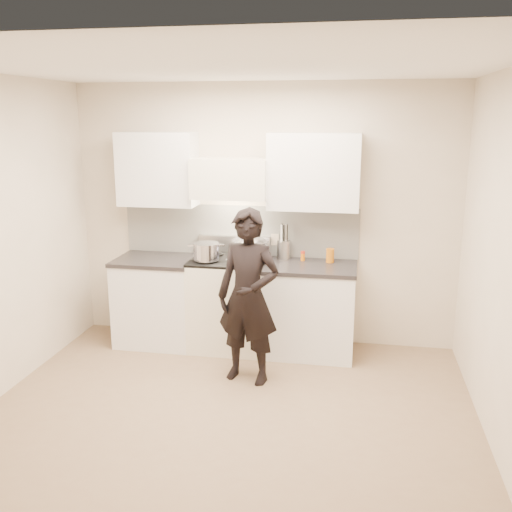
# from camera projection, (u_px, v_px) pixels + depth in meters

# --- Properties ---
(ground_plane) EXTENTS (4.00, 4.00, 0.00)m
(ground_plane) POSITION_uv_depth(u_px,v_px,m) (227.00, 416.00, 4.60)
(ground_plane) COLOR #80694F
(room_shell) EXTENTS (4.04, 3.54, 2.70)m
(room_shell) POSITION_uv_depth(u_px,v_px,m) (228.00, 213.00, 4.59)
(room_shell) COLOR beige
(room_shell) RESTS_ON ground
(stove) EXTENTS (0.76, 0.65, 0.96)m
(stove) POSITION_uv_depth(u_px,v_px,m) (229.00, 303.00, 5.91)
(stove) COLOR silver
(stove) RESTS_ON ground
(counter_right) EXTENTS (0.92, 0.67, 0.92)m
(counter_right) POSITION_uv_depth(u_px,v_px,m) (309.00, 309.00, 5.76)
(counter_right) COLOR white
(counter_right) RESTS_ON ground
(counter_left) EXTENTS (0.82, 0.67, 0.92)m
(counter_left) POSITION_uv_depth(u_px,v_px,m) (158.00, 300.00, 6.04)
(counter_left) COLOR white
(counter_left) RESTS_ON ground
(wok) EXTENTS (0.40, 0.48, 0.32)m
(wok) POSITION_uv_depth(u_px,v_px,m) (251.00, 245.00, 5.87)
(wok) COLOR silver
(wok) RESTS_ON stove
(stock_pot) EXTENTS (0.36, 0.31, 0.17)m
(stock_pot) POSITION_uv_depth(u_px,v_px,m) (206.00, 251.00, 5.68)
(stock_pot) COLOR silver
(stock_pot) RESTS_ON stove
(utensil_crock) EXTENTS (0.14, 0.14, 0.36)m
(utensil_crock) POSITION_uv_depth(u_px,v_px,m) (284.00, 248.00, 5.89)
(utensil_crock) COLOR silver
(utensil_crock) RESTS_ON counter_right
(spice_jar) EXTENTS (0.04, 0.04, 0.10)m
(spice_jar) POSITION_uv_depth(u_px,v_px,m) (303.00, 256.00, 5.82)
(spice_jar) COLOR #D56A09
(spice_jar) RESTS_ON counter_right
(oil_glass) EXTENTS (0.08, 0.08, 0.14)m
(oil_glass) POSITION_uv_depth(u_px,v_px,m) (330.00, 255.00, 5.75)
(oil_glass) COLOR #C3670E
(oil_glass) RESTS_ON counter_right
(person) EXTENTS (0.65, 0.49, 1.59)m
(person) POSITION_uv_depth(u_px,v_px,m) (248.00, 297.00, 5.07)
(person) COLOR black
(person) RESTS_ON ground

